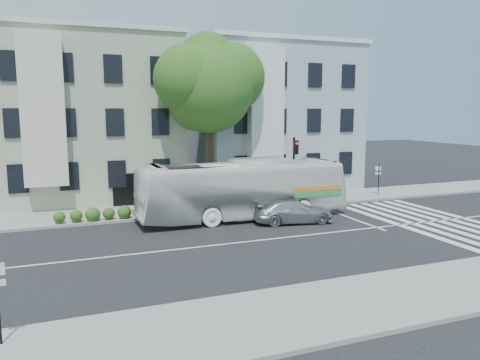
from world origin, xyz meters
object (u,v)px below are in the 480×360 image
fire_hydrant (346,188)px  traffic_signal (294,162)px  bus (243,189)px  sedan (293,211)px

fire_hydrant → traffic_signal: bearing=-160.1°
bus → sedan: bearing=-134.1°
bus → sedan: bus is taller
traffic_signal → fire_hydrant: traffic_signal is taller
sedan → traffic_signal: bearing=-18.7°
traffic_signal → fire_hydrant: size_ratio=5.92×
sedan → fire_hydrant: sedan is taller
fire_hydrant → sedan: bearing=-141.4°
bus → traffic_signal: 5.00m
bus → traffic_signal: traffic_signal is taller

